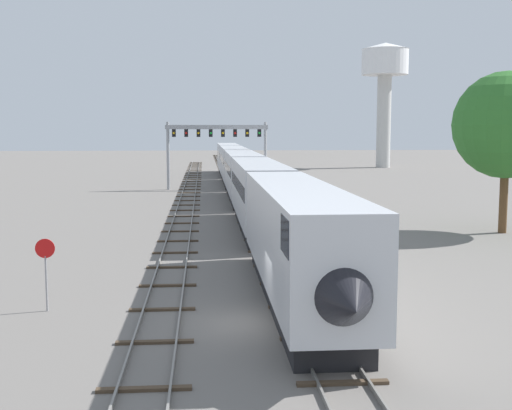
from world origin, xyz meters
TOP-DOWN VIEW (x-y plane):
  - ground_plane at (0.00, 0.00)m, footprint 400.00×400.00m
  - track_main at (2.00, 60.00)m, footprint 2.60×200.00m
  - track_near at (-3.50, 40.00)m, footprint 2.60×160.00m
  - passenger_train at (2.00, 41.87)m, footprint 3.04×96.61m
  - signal_gantry at (-0.25, 54.56)m, footprint 12.10×0.49m
  - water_tower at (31.69, 97.55)m, footprint 8.72×8.72m
  - stop_sign at (-8.00, 2.30)m, footprint 0.76×0.08m
  - trackside_tree_left at (18.68, 19.91)m, footprint 7.27×7.27m

SIDE VIEW (x-z plane):
  - ground_plane at x=0.00m, z-range 0.00..0.00m
  - track_main at x=2.00m, z-range -0.01..0.15m
  - track_near at x=-3.50m, z-range -0.01..0.15m
  - stop_sign at x=-8.00m, z-range 0.43..3.31m
  - passenger_train at x=2.00m, z-range 0.21..5.01m
  - signal_gantry at x=-0.25m, z-range 1.94..9.90m
  - trackside_tree_left at x=18.68m, z-range 1.86..12.89m
  - water_tower at x=31.69m, z-range 6.14..29.08m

